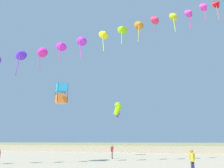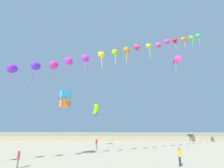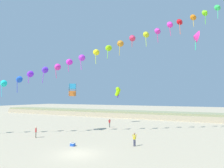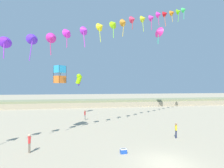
{
  "view_description": "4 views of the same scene",
  "coord_description": "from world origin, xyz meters",
  "views": [
    {
      "loc": [
        4.31,
        -12.33,
        2.23
      ],
      "look_at": [
        -3.4,
        11.58,
        8.32
      ],
      "focal_mm": 38.0,
      "sensor_mm": 36.0,
      "label": 1
    },
    {
      "loc": [
        -1.23,
        -12.6,
        3.63
      ],
      "look_at": [
        -2.57,
        11.96,
        9.76
      ],
      "focal_mm": 28.0,
      "sensor_mm": 36.0,
      "label": 2
    },
    {
      "loc": [
        13.09,
        -18.02,
        6.14
      ],
      "look_at": [
        -2.36,
        13.02,
        8.41
      ],
      "focal_mm": 32.0,
      "sensor_mm": 36.0,
      "label": 3
    },
    {
      "loc": [
        -6.42,
        -12.38,
        5.88
      ],
      "look_at": [
        -1.94,
        12.06,
        6.21
      ],
      "focal_mm": 28.0,
      "sensor_mm": 36.0,
      "label": 4
    }
  ],
  "objects": [
    {
      "name": "dune_ridge",
      "position": [
        0.0,
        39.43,
        0.96
      ],
      "size": [
        120.0,
        8.05,
        1.93
      ],
      "color": "tan",
      "rests_on": "ground"
    },
    {
      "name": "ground_plane",
      "position": [
        0.0,
        0.0,
        0.0
      ],
      "size": [
        240.0,
        240.0,
        0.0
      ],
      "primitive_type": "plane",
      "color": "tan"
    },
    {
      "name": "large_kite_low_lead",
      "position": [
        -8.94,
        10.44,
        7.39
      ],
      "size": [
        1.61,
        1.61,
        2.19
      ],
      "color": "orange"
    },
    {
      "name": "kite_banner_string",
      "position": [
        -2.93,
        10.39,
        14.03
      ],
      "size": [
        36.57,
        21.4,
        22.27
      ],
      "color": "#45F158"
    },
    {
      "name": "large_kite_high_solo",
      "position": [
        10.61,
        23.69,
        18.02
      ],
      "size": [
        2.06,
        2.64,
        3.94
      ],
      "color": "#F12E91"
    },
    {
      "name": "person_mid_center",
      "position": [
        -5.58,
        18.34,
        1.0
      ],
      "size": [
        0.34,
        0.58,
        1.74
      ],
      "color": "gray",
      "rests_on": "ground"
    },
    {
      "name": "large_kite_mid_trail",
      "position": [
        -6.67,
        24.73,
        7.32
      ],
      "size": [
        1.66,
        1.35,
        2.6
      ],
      "color": "#92D80C"
    },
    {
      "name": "beach_cooler",
      "position": [
        -2.66,
        2.54,
        0.21
      ],
      "size": [
        0.58,
        0.41,
        0.46
      ],
      "color": "blue",
      "rests_on": "ground"
    },
    {
      "name": "person_near_right",
      "position": [
        4.33,
        5.88,
        0.97
      ],
      "size": [
        0.51,
        0.44,
        1.69
      ],
      "color": "#282D4C",
      "rests_on": "ground"
    },
    {
      "name": "person_near_left",
      "position": [
        -10.83,
        4.18,
        0.96
      ],
      "size": [
        0.43,
        0.5,
        1.66
      ],
      "color": "#726656",
      "rests_on": "ground"
    }
  ]
}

